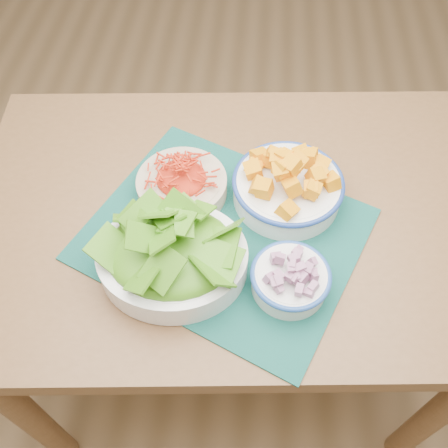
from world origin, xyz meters
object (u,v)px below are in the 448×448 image
Objects in this scene: carrot_bowl at (182,182)px; squash_bowl at (288,183)px; placemat at (224,234)px; onion_bowl at (290,277)px; lettuce_bowl at (172,252)px; table at (233,241)px.

squash_bowl is (0.21, 0.00, 0.01)m from carrot_bowl.
placemat is 3.16× the size of onion_bowl.
lettuce_bowl is (-0.20, -0.18, 0.01)m from squash_bowl.
lettuce_bowl reaches higher than placemat.
onion_bowl is at bearing -16.31° from placemat.
table is 0.25m from lettuce_bowl.
table is 0.25m from onion_bowl.
table is at bearing 53.54° from lettuce_bowl.
lettuce_bowl is at bearing -138.10° from squash_bowl.
squash_bowl is at bearing 63.70° from placemat.
lettuce_bowl reaches higher than onion_bowl.
onion_bowl is (0.01, -0.20, -0.01)m from squash_bowl.
squash_bowl reaches higher than table.
squash_bowl reaches higher than onion_bowl.
lettuce_bowl is (0.01, -0.18, 0.02)m from carrot_bowl.
carrot_bowl is at bearing 159.05° from table.
table is 0.20m from squash_bowl.
lettuce_bowl is at bearing 174.15° from onion_bowl.
lettuce_bowl is (-0.08, -0.09, 0.06)m from placemat.
onion_bowl is (0.21, -0.02, -0.02)m from lettuce_bowl.
squash_bowl is 0.27m from lettuce_bowl.
onion_bowl reaches higher than table.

